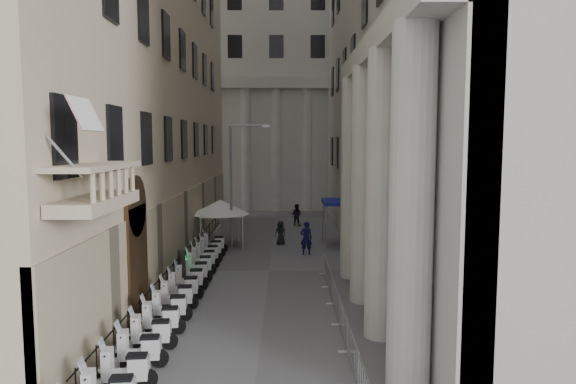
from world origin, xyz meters
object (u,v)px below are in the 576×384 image
(pedestrian_b, at_px, (296,215))
(info_kiosk, at_px, (182,266))
(pedestrian_a, at_px, (306,238))
(security_tent, at_px, (224,208))
(street_lamp, at_px, (236,175))

(pedestrian_b, bearing_deg, info_kiosk, 91.46)
(info_kiosk, height_order, pedestrian_a, pedestrian_a)
(security_tent, height_order, pedestrian_a, security_tent)
(info_kiosk, xyz_separation_m, pedestrian_b, (5.96, 16.88, 0.10))
(security_tent, distance_m, info_kiosk, 8.92)
(pedestrian_b, bearing_deg, pedestrian_a, 112.89)
(security_tent, height_order, info_kiosk, security_tent)
(street_lamp, relative_size, pedestrian_b, 4.40)
(security_tent, relative_size, street_lamp, 0.48)
(security_tent, distance_m, pedestrian_b, 9.70)
(info_kiosk, distance_m, pedestrian_b, 17.90)
(street_lamp, distance_m, pedestrian_b, 10.42)
(street_lamp, xyz_separation_m, pedestrian_a, (4.44, -1.87, -3.71))
(street_lamp, distance_m, info_kiosk, 9.18)
(street_lamp, bearing_deg, pedestrian_a, -20.76)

